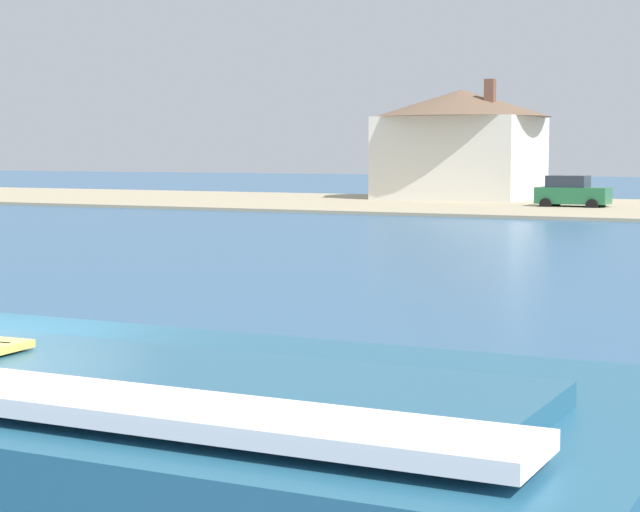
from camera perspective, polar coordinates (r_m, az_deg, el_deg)
wave_crest at (r=9.69m, az=-14.41°, el=-9.50°), size 10.25×4.28×1.74m
car_near_shore at (r=63.80m, az=12.49°, el=3.13°), size 3.87×2.19×1.86m
house_with_chimney at (r=73.20m, az=7.06°, el=5.81°), size 11.32×11.32×7.58m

